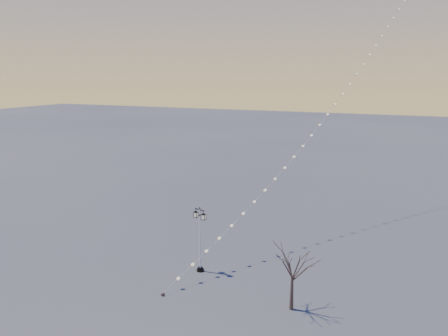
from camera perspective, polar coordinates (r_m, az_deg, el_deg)
The scene contains 4 objects.
ground at distance 34.01m, azimuth -4.18°, elevation -14.35°, with size 300.00×300.00×0.00m, color #474947.
street_lamp at distance 35.54m, azimuth -2.94°, elevation -8.28°, with size 1.23×0.73×5.04m.
bare_tree at distance 30.28m, azimuth 8.33°, elevation -11.73°, with size 2.55×2.55×4.22m.
kite_train at distance 47.83m, azimuth 13.50°, elevation 10.76°, with size 14.13×44.34×29.09m.
Camera 1 is at (14.65, -26.87, 14.83)m, focal length 37.62 mm.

